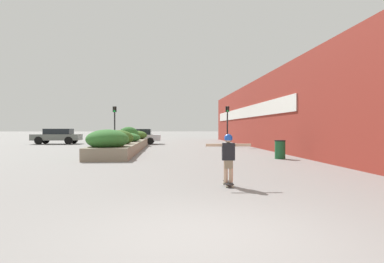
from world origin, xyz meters
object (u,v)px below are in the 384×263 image
(traffic_light_right, at_px, (227,119))
(skateboarder, at_px, (228,153))
(car_center_left, at_px, (57,136))
(trash_bin, at_px, (280,149))
(car_center_right, at_px, (284,135))
(car_leftmost, at_px, (135,136))
(skateboard, at_px, (228,183))
(traffic_light_left, at_px, (115,119))

(traffic_light_right, bearing_deg, skateboarder, -99.92)
(car_center_left, bearing_deg, trash_bin, -136.54)
(car_center_right, bearing_deg, car_center_left, -89.94)
(trash_bin, relative_size, traffic_light_right, 0.28)
(skateboarder, relative_size, car_leftmost, 0.26)
(skateboard, height_order, car_center_left, car_center_left)
(skateboarder, bearing_deg, car_center_left, 118.06)
(skateboarder, height_order, trash_bin, skateboarder)
(skateboard, bearing_deg, car_center_right, 69.65)
(car_leftmost, bearing_deg, skateboarder, -168.90)
(skateboard, xyz_separation_m, traffic_light_left, (-5.78, 19.13, 2.14))
(skateboarder, xyz_separation_m, traffic_light_left, (-5.78, 19.13, 1.37))
(car_center_right, distance_m, traffic_light_left, 16.33)
(trash_bin, xyz_separation_m, traffic_light_left, (-9.62, 11.69, 1.76))
(car_leftmost, distance_m, car_center_left, 7.28)
(car_center_left, bearing_deg, car_center_right, -89.94)
(car_leftmost, xyz_separation_m, car_center_left, (-7.23, 0.82, 0.03))
(car_center_right, bearing_deg, skateboarder, -22.21)
(skateboarder, xyz_separation_m, car_center_right, (9.77, 23.92, -0.08))
(skateboard, bearing_deg, traffic_light_right, 81.94)
(car_leftmost, bearing_deg, trash_bin, -151.84)
(trash_bin, bearing_deg, car_leftmost, 118.16)
(trash_bin, height_order, car_center_right, car_center_right)
(car_leftmost, distance_m, car_center_right, 14.32)
(skateboarder, relative_size, car_center_right, 0.29)
(skateboarder, bearing_deg, car_leftmost, 102.96)
(car_center_left, height_order, traffic_light_right, traffic_light_right)
(car_leftmost, bearing_deg, traffic_light_left, 162.36)
(skateboarder, xyz_separation_m, car_center_left, (-11.76, 23.90, -0.07))
(skateboard, xyz_separation_m, skateboarder, (-0.00, 0.00, 0.77))
(car_center_right, bearing_deg, car_leftmost, -86.61)
(car_center_left, bearing_deg, traffic_light_left, -128.54)
(skateboarder, height_order, car_center_right, car_center_right)
(trash_bin, bearing_deg, traffic_light_right, 92.94)
(trash_bin, height_order, traffic_light_right, traffic_light_right)
(car_center_right, xyz_separation_m, traffic_light_left, (-15.55, -4.78, 1.45))
(skateboarder, height_order, traffic_light_right, traffic_light_right)
(car_center_right, height_order, traffic_light_right, traffic_light_right)
(skateboarder, relative_size, traffic_light_left, 0.38)
(car_center_left, distance_m, car_center_right, 21.52)
(car_center_right, xyz_separation_m, traffic_light_right, (-6.50, -5.26, 1.47))
(skateboard, bearing_deg, skateboarder, -178.14)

